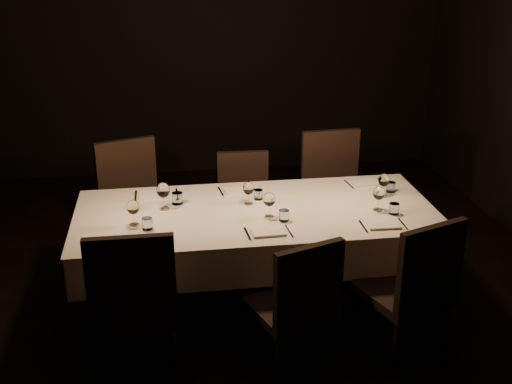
{
  "coord_description": "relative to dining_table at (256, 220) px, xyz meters",
  "views": [
    {
      "loc": [
        -0.6,
        -4.08,
        2.55
      ],
      "look_at": [
        0.0,
        0.0,
        0.9
      ],
      "focal_mm": 45.0,
      "sensor_mm": 36.0,
      "label": 1
    }
  ],
  "objects": [
    {
      "name": "room",
      "position": [
        0.0,
        0.0,
        0.81
      ],
      "size": [
        5.01,
        6.01,
        3.01
      ],
      "color": "black",
      "rests_on": "ground"
    },
    {
      "name": "dining_table",
      "position": [
        0.0,
        0.0,
        0.0
      ],
      "size": [
        2.52,
        1.12,
        0.76
      ],
      "color": "black",
      "rests_on": "ground"
    },
    {
      "name": "chair_near_left",
      "position": [
        -0.83,
        -0.75,
        -0.12
      ],
      "size": [
        0.5,
        0.5,
        1.04
      ],
      "rotation": [
        0.0,
        0.0,
        3.14
      ],
      "color": "black",
      "rests_on": "ground"
    },
    {
      "name": "place_setting_near_left",
      "position": [
        -0.83,
        -0.22,
        0.14
      ],
      "size": [
        0.33,
        0.4,
        0.18
      ],
      "rotation": [
        0.0,
        0.0,
        0.1
      ],
      "color": "silver",
      "rests_on": "dining_table"
    },
    {
      "name": "chair_near_center",
      "position": [
        0.13,
        -0.84,
        -0.17
      ],
      "size": [
        0.57,
        0.57,
        0.94
      ],
      "rotation": [
        0.0,
        0.0,
        3.49
      ],
      "color": "black",
      "rests_on": "ground"
    },
    {
      "name": "place_setting_near_center",
      "position": [
        0.08,
        -0.22,
        0.14
      ],
      "size": [
        0.32,
        0.4,
        0.18
      ],
      "rotation": [
        0.0,
        0.0,
        0.07
      ],
      "color": "silver",
      "rests_on": "dining_table"
    },
    {
      "name": "chair_near_right",
      "position": [
        0.86,
        -0.81,
        -0.14
      ],
      "size": [
        0.62,
        0.62,
        1.0
      ],
      "rotation": [
        0.0,
        0.0,
        3.5
      ],
      "color": "black",
      "rests_on": "ground"
    },
    {
      "name": "place_setting_near_right",
      "position": [
        0.85,
        -0.22,
        0.14
      ],
      "size": [
        0.32,
        0.4,
        0.18
      ],
      "rotation": [
        0.0,
        0.0,
        -0.01
      ],
      "color": "silver",
      "rests_on": "dining_table"
    },
    {
      "name": "chair_far_left",
      "position": [
        -0.89,
        0.84,
        -0.13
      ],
      "size": [
        0.62,
        0.62,
        1.03
      ],
      "rotation": [
        0.0,
        0.0,
        0.32
      ],
      "color": "black",
      "rests_on": "ground"
    },
    {
      "name": "place_setting_far_left",
      "position": [
        -0.63,
        0.22,
        0.15
      ],
      "size": [
        0.35,
        0.42,
        0.2
      ],
      "rotation": [
        0.0,
        0.0,
        0.0
      ],
      "color": "silver",
      "rests_on": "dining_table"
    },
    {
      "name": "chair_far_center",
      "position": [
        0.02,
        0.83,
        -0.19
      ],
      "size": [
        0.44,
        0.44,
        0.89
      ],
      "rotation": [
        0.0,
        0.0,
        -0.04
      ],
      "color": "black",
      "rests_on": "ground"
    },
    {
      "name": "place_setting_far_center",
      "position": [
        -0.03,
        0.22,
        0.14
      ],
      "size": [
        0.31,
        0.39,
        0.17
      ],
      "rotation": [
        0.0,
        0.0,
        0.12
      ],
      "color": "silver",
      "rests_on": "dining_table"
    },
    {
      "name": "chair_far_right",
      "position": [
        0.79,
        0.81,
        -0.12
      ],
      "size": [
        0.53,
        0.53,
        1.04
      ],
      "rotation": [
        0.0,
        0.0,
        0.06
      ],
      "color": "black",
      "rests_on": "ground"
    },
    {
      "name": "place_setting_far_right",
      "position": [
        0.97,
        0.22,
        0.14
      ],
      "size": [
        0.32,
        0.4,
        0.17
      ],
      "rotation": [
        0.0,
        0.0,
        0.11
      ],
      "color": "silver",
      "rests_on": "dining_table"
    }
  ]
}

